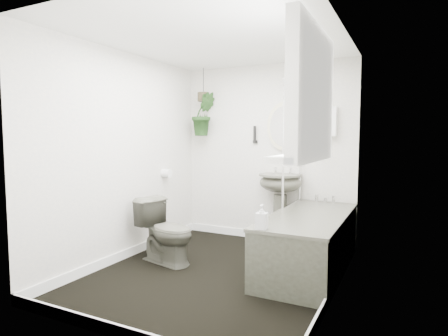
% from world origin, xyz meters
% --- Properties ---
extents(floor, '(2.30, 2.80, 0.02)m').
position_xyz_m(floor, '(0.00, 0.00, -0.01)').
color(floor, black).
rests_on(floor, ground).
extents(ceiling, '(2.30, 2.80, 0.02)m').
position_xyz_m(ceiling, '(0.00, 0.00, 2.31)').
color(ceiling, white).
rests_on(ceiling, ground).
extents(wall_back, '(2.30, 0.02, 2.30)m').
position_xyz_m(wall_back, '(0.00, 1.41, 1.15)').
color(wall_back, silver).
rests_on(wall_back, ground).
extents(wall_front, '(2.30, 0.02, 2.30)m').
position_xyz_m(wall_front, '(0.00, -1.41, 1.15)').
color(wall_front, silver).
rests_on(wall_front, ground).
extents(wall_left, '(0.02, 2.80, 2.30)m').
position_xyz_m(wall_left, '(-1.16, 0.00, 1.15)').
color(wall_left, silver).
rests_on(wall_left, ground).
extents(wall_right, '(0.02, 2.80, 2.30)m').
position_xyz_m(wall_right, '(1.16, 0.00, 1.15)').
color(wall_right, silver).
rests_on(wall_right, ground).
extents(skirting, '(2.30, 2.80, 0.10)m').
position_xyz_m(skirting, '(0.00, 0.00, 0.05)').
color(skirting, white).
rests_on(skirting, floor).
extents(bathtub, '(0.72, 1.72, 0.58)m').
position_xyz_m(bathtub, '(0.80, 0.50, 0.29)').
color(bathtub, '#4B4B40').
rests_on(bathtub, floor).
extents(bath_screen, '(0.04, 0.72, 1.40)m').
position_xyz_m(bath_screen, '(0.47, 0.99, 1.28)').
color(bath_screen, silver).
rests_on(bath_screen, bathtub).
extents(shower_box, '(0.20, 0.10, 0.35)m').
position_xyz_m(shower_box, '(0.80, 1.34, 1.55)').
color(shower_box, white).
rests_on(shower_box, wall_back).
extents(oval_mirror, '(0.46, 0.03, 0.62)m').
position_xyz_m(oval_mirror, '(0.25, 1.37, 1.50)').
color(oval_mirror, beige).
rests_on(oval_mirror, wall_back).
extents(wall_sconce, '(0.04, 0.04, 0.22)m').
position_xyz_m(wall_sconce, '(-0.15, 1.36, 1.40)').
color(wall_sconce, black).
rests_on(wall_sconce, wall_back).
extents(toilet_roll_holder, '(0.11, 0.11, 0.11)m').
position_xyz_m(toilet_roll_holder, '(-1.10, 0.70, 0.90)').
color(toilet_roll_holder, white).
rests_on(toilet_roll_holder, wall_left).
extents(window_recess, '(0.08, 1.00, 0.90)m').
position_xyz_m(window_recess, '(1.09, -0.70, 1.65)').
color(window_recess, white).
rests_on(window_recess, wall_right).
extents(window_sill, '(0.18, 1.00, 0.04)m').
position_xyz_m(window_sill, '(1.02, -0.70, 1.23)').
color(window_sill, white).
rests_on(window_sill, wall_right).
extents(window_blinds, '(0.01, 0.86, 0.76)m').
position_xyz_m(window_blinds, '(1.04, -0.70, 1.65)').
color(window_blinds, white).
rests_on(window_blinds, wall_right).
extents(toilet, '(0.75, 0.53, 0.69)m').
position_xyz_m(toilet, '(-0.65, 0.04, 0.35)').
color(toilet, '#4B4B40').
rests_on(toilet, floor).
extents(pedestal_sink, '(0.59, 0.52, 0.91)m').
position_xyz_m(pedestal_sink, '(0.25, 1.23, 0.45)').
color(pedestal_sink, '#4B4B40').
rests_on(pedestal_sink, floor).
extents(sill_plant, '(0.24, 0.23, 0.21)m').
position_xyz_m(sill_plant, '(1.00, -0.40, 1.36)').
color(sill_plant, black).
rests_on(sill_plant, window_sill).
extents(hanging_plant, '(0.42, 0.41, 0.59)m').
position_xyz_m(hanging_plant, '(-0.86, 1.25, 1.68)').
color(hanging_plant, black).
rests_on(hanging_plant, ceiling).
extents(soap_bottle, '(0.10, 0.11, 0.21)m').
position_xyz_m(soap_bottle, '(0.58, -0.29, 0.69)').
color(soap_bottle, black).
rests_on(soap_bottle, bathtub).
extents(hanging_pot, '(0.16, 0.16, 0.12)m').
position_xyz_m(hanging_pot, '(-0.86, 1.25, 1.91)').
color(hanging_pot, '#393120').
rests_on(hanging_pot, ceiling).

